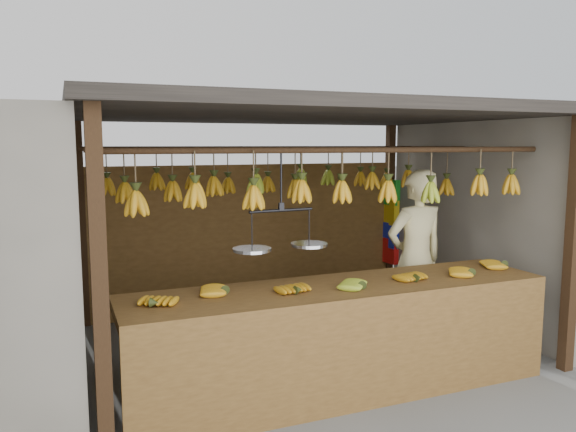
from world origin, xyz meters
name	(u,v)px	position (x,y,z in m)	size (l,w,h in m)	color
ground	(299,345)	(0.00, 0.00, 0.00)	(80.00, 80.00, 0.00)	#5B5B57
stall	(287,152)	(0.00, 0.33, 1.97)	(4.30, 3.30, 2.40)	black
neighbor_right	(565,217)	(3.60, 0.00, 1.15)	(3.00, 3.00, 2.30)	slate
counter	(349,312)	(-0.10, -1.24, 0.71)	(3.65, 0.82, 0.96)	brown
hanging_bananas	(300,186)	(0.00, -0.01, 1.64)	(3.65, 2.25, 0.39)	#C08314
balance_scale	(281,243)	(-0.59, -1.00, 1.27)	(0.80, 0.33, 0.78)	black
vendor	(415,260)	(1.05, -0.49, 0.90)	(0.66, 0.43, 1.80)	beige
bag_bundles	(391,223)	(1.94, 1.35, 0.99)	(0.08, 0.26, 1.14)	#199926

